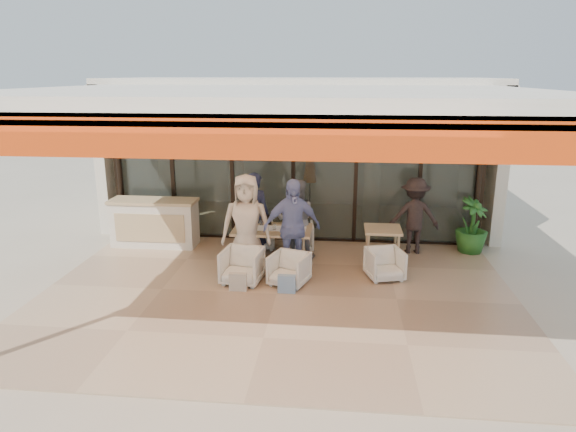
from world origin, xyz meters
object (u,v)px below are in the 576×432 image
(diner_grey, at_px, (296,219))
(potted_palm, at_px, (472,226))
(chair_near_left, at_px, (242,264))
(diner_navy, at_px, (255,215))
(chair_far_right, at_px, (298,235))
(chair_near_right, at_px, (289,268))
(diner_periwinkle, at_px, (292,228))
(standing_woman, at_px, (414,216))
(side_table, at_px, (383,233))
(diner_cream, at_px, (246,225))
(host_counter, at_px, (155,223))
(chair_far_left, at_px, (259,234))
(side_chair, at_px, (385,263))
(dining_table, at_px, (272,231))

(diner_grey, xyz_separation_m, potted_palm, (3.60, 0.67, -0.22))
(chair_near_left, relative_size, diner_navy, 0.40)
(chair_far_right, distance_m, chair_near_right, 1.90)
(chair_near_left, bearing_deg, diner_periwinkle, 37.77)
(diner_periwinkle, bearing_deg, chair_near_left, -169.90)
(chair_near_left, distance_m, standing_woman, 3.79)
(diner_navy, bearing_deg, side_table, -170.72)
(chair_far_right, bearing_deg, diner_cream, 52.60)
(diner_grey, distance_m, side_table, 1.72)
(chair_near_right, xyz_separation_m, diner_navy, (-0.84, 1.40, 0.56))
(diner_navy, height_order, standing_woman, diner_navy)
(chair_far_right, height_order, chair_near_left, chair_near_left)
(standing_woman, bearing_deg, chair_near_right, 37.14)
(diner_cream, height_order, potted_palm, diner_cream)
(host_counter, relative_size, side_table, 2.48)
(diner_cream, relative_size, potted_palm, 1.60)
(diner_periwinkle, relative_size, standing_woman, 1.13)
(side_table, bearing_deg, chair_far_left, 164.34)
(chair_near_left, bearing_deg, chair_far_right, 73.16)
(host_counter, bearing_deg, diner_periwinkle, -23.05)
(chair_far_right, relative_size, potted_palm, 0.56)
(diner_periwinkle, bearing_deg, side_table, 1.34)
(host_counter, height_order, diner_periwinkle, diner_periwinkle)
(diner_cream, bearing_deg, chair_far_right, 55.64)
(chair_near_left, distance_m, diner_cream, 0.77)
(chair_far_left, height_order, potted_palm, potted_palm)
(host_counter, relative_size, chair_near_left, 2.64)
(diner_navy, relative_size, potted_palm, 1.50)
(diner_periwinkle, distance_m, side_chair, 1.80)
(host_counter, distance_m, side_chair, 5.00)
(potted_palm, bearing_deg, diner_cream, -160.47)
(side_chair, bearing_deg, chair_far_right, 123.12)
(chair_far_right, bearing_deg, chair_far_left, -6.44)
(chair_far_left, xyz_separation_m, standing_woman, (3.23, 0.04, 0.48))
(chair_far_left, relative_size, diner_grey, 0.40)
(side_chair, bearing_deg, diner_cream, 162.39)
(host_counter, xyz_separation_m, dining_table, (2.67, -0.86, 0.16))
(diner_periwinkle, xyz_separation_m, side_table, (1.70, 0.69, -0.27))
(chair_far_right, distance_m, diner_cream, 1.74)
(dining_table, relative_size, chair_far_right, 2.28)
(dining_table, xyz_separation_m, chair_far_left, (-0.41, 0.94, -0.37))
(chair_far_right, distance_m, side_chair, 2.24)
(dining_table, relative_size, chair_far_left, 2.33)
(chair_far_left, bearing_deg, chair_near_left, 78.29)
(host_counter, relative_size, chair_far_left, 2.88)
(diner_grey, distance_m, standing_woman, 2.45)
(diner_grey, bearing_deg, potted_palm, -173.69)
(chair_near_left, height_order, diner_cream, diner_cream)
(diner_grey, bearing_deg, diner_cream, 42.68)
(side_table, bearing_deg, chair_far_right, 157.29)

